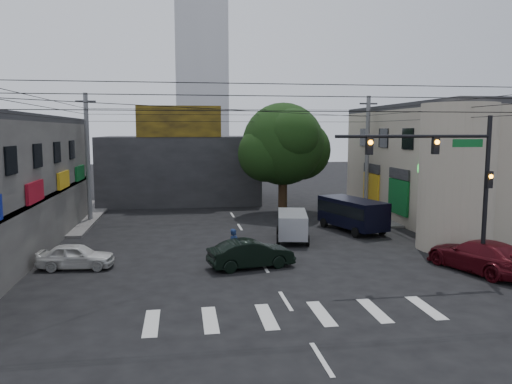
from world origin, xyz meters
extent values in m
plane|color=black|center=(0.00, 0.00, 0.00)|extent=(160.00, 160.00, 0.00)
cube|color=#514F4C|center=(18.00, 18.00, 0.07)|extent=(16.00, 16.00, 0.15)
cube|color=#A19380|center=(18.00, 13.00, 4.00)|extent=(14.00, 18.00, 8.00)
cylinder|color=#A19380|center=(11.00, 4.00, 4.00)|extent=(4.00, 4.00, 8.00)
cube|color=#232326|center=(-4.00, 26.00, 3.00)|extent=(14.00, 10.00, 6.00)
cube|color=olive|center=(-4.00, 21.10, 7.30)|extent=(7.00, 0.30, 2.60)
cube|color=silver|center=(0.00, 70.00, 22.00)|extent=(9.00, 9.00, 44.00)
cylinder|color=black|center=(4.00, 17.00, 2.20)|extent=(0.70, 0.70, 4.40)
sphere|color=black|center=(4.00, 17.00, 5.50)|extent=(6.40, 6.40, 6.40)
cylinder|color=black|center=(9.50, -1.00, 3.60)|extent=(0.20, 0.20, 7.20)
cylinder|color=black|center=(6.00, -1.00, 6.30)|extent=(7.00, 0.14, 0.14)
cube|color=black|center=(7.00, -1.00, 5.90)|extent=(0.28, 0.22, 0.75)
cube|color=black|center=(4.00, -1.00, 5.90)|extent=(0.28, 0.22, 0.75)
sphere|color=orange|center=(7.00, -1.14, 6.05)|extent=(0.20, 0.20, 0.20)
sphere|color=orange|center=(4.00, -1.14, 6.05)|extent=(0.20, 0.20, 0.20)
cube|color=#0C5722|center=(8.50, -1.00, 6.00)|extent=(1.40, 0.06, 0.35)
cylinder|color=#59595B|center=(-10.50, 16.00, 4.60)|extent=(0.32, 0.32, 9.20)
cylinder|color=#59595B|center=(10.50, 16.00, 4.60)|extent=(0.32, 0.32, 9.20)
imported|color=black|center=(-0.65, 1.91, 0.68)|extent=(3.05, 4.67, 1.35)
imported|color=silver|center=(-8.94, 3.01, 0.60)|extent=(2.06, 3.80, 1.21)
imported|color=#470A11|center=(9.77, -0.34, 0.76)|extent=(5.06, 6.42, 1.52)
imported|color=#132042|center=(-1.38, 2.62, 0.88)|extent=(1.07, 1.06, 1.77)
camera|label=1|loc=(-3.91, -21.21, 6.55)|focal=35.00mm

